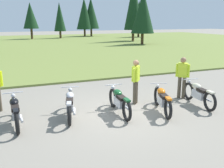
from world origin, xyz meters
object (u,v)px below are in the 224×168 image
object	(u,v)px
motorcycle_silver	(70,104)
motorcycle_orange	(162,99)
motorcycle_british_green	(119,101)
rider_in_hivis_vest	(182,75)
motorcycle_cream	(199,94)
motorcycle_black	(15,111)
rider_checking_bike	(136,79)

from	to	relation	value
motorcycle_silver	motorcycle_orange	size ratio (longest dim) A/B	1.01
motorcycle_british_green	rider_in_hivis_vest	distance (m)	3.15
motorcycle_british_green	motorcycle_cream	bearing A→B (deg)	-5.75
motorcycle_silver	rider_in_hivis_vest	distance (m)	4.69
motorcycle_black	motorcycle_silver	bearing A→B (deg)	1.23
motorcycle_cream	rider_in_hivis_vest	bearing A→B (deg)	92.59
motorcycle_silver	motorcycle_orange	xyz separation A→B (m)	(3.05, -0.71, 0.00)
motorcycle_black	motorcycle_orange	distance (m)	4.77
rider_checking_bike	motorcycle_cream	bearing A→B (deg)	-26.88
motorcycle_black	rider_checking_bike	size ratio (longest dim) A/B	1.26
motorcycle_orange	rider_in_hivis_vest	world-z (taller)	rider_in_hivis_vest
motorcycle_black	rider_checking_bike	xyz separation A→B (m)	(4.28, 0.47, 0.51)
motorcycle_british_green	motorcycle_orange	xyz separation A→B (m)	(1.44, -0.41, 0.00)
motorcycle_silver	motorcycle_cream	distance (m)	4.73
motorcycle_cream	rider_in_hivis_vest	xyz separation A→B (m)	(-0.04, 0.95, 0.51)
motorcycle_british_green	rider_checking_bike	bearing A→B (deg)	36.75
motorcycle_british_green	rider_checking_bike	distance (m)	1.35
motorcycle_british_green	motorcycle_orange	world-z (taller)	same
motorcycle_black	rider_in_hivis_vest	size ratio (longest dim) A/B	1.26
motorcycle_silver	motorcycle_orange	world-z (taller)	same
motorcycle_black	rider_in_hivis_vest	xyz separation A→B (m)	(6.32, 0.37, 0.51)
motorcycle_british_green	rider_checking_bike	world-z (taller)	rider_checking_bike
motorcycle_silver	rider_checking_bike	bearing A→B (deg)	9.49
motorcycle_black	rider_in_hivis_vest	world-z (taller)	rider_in_hivis_vest
motorcycle_black	motorcycle_british_green	distance (m)	3.29
motorcycle_black	rider_checking_bike	distance (m)	4.34
motorcycle_orange	motorcycle_cream	world-z (taller)	same
motorcycle_black	motorcycle_orange	world-z (taller)	same
motorcycle_black	motorcycle_orange	size ratio (longest dim) A/B	1.04
motorcycle_british_green	motorcycle_orange	bearing A→B (deg)	-15.72
motorcycle_silver	motorcycle_british_green	xyz separation A→B (m)	(1.61, -0.31, 0.00)
motorcycle_black	motorcycle_silver	xyz separation A→B (m)	(1.67, 0.04, 0.00)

